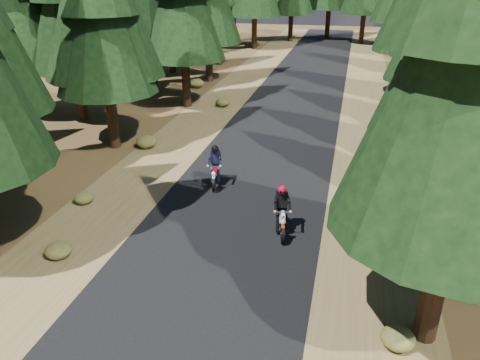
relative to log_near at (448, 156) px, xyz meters
The scene contains 9 objects.
ground 11.46m from the log_near, 134.00° to the right, with size 120.00×120.00×0.00m, color #473619.
road 8.59m from the log_near, 157.84° to the right, with size 6.00×100.00×0.01m, color black.
shoulder_l 12.97m from the log_near, 165.53° to the right, with size 3.20×100.00×0.01m, color brown.
shoulder_r 4.67m from the log_near, 136.02° to the right, with size 3.20×100.00×0.01m, color brown.
log_near is the anchor object (origin of this frame).
log_far 4.76m from the log_near, 92.36° to the right, with size 0.24×0.24×4.17m, color #4C4233.
understory_shrubs 6.74m from the log_near, behind, with size 15.75×31.13×0.65m.
rider_lead 10.25m from the log_near, 127.67° to the right, with size 0.91×1.88×1.61m.
rider_follow 10.66m from the log_near, 151.54° to the right, with size 0.87×1.85×1.59m.
Camera 1 is at (3.46, -12.89, 7.86)m, focal length 35.00 mm.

